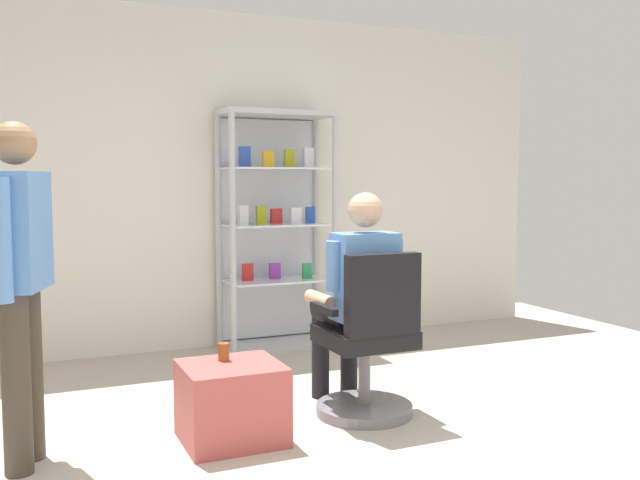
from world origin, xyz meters
The scene contains 7 objects.
back_wall centered at (0.00, 3.00, 1.35)m, with size 6.00×0.10×2.70m, color silver.
display_cabinet_main centered at (0.40, 2.76, 0.97)m, with size 0.90×0.45×1.90m.
office_chair centered at (0.30, 0.91, 0.39)m, with size 0.56×0.56×0.96m.
seated_shopkeeper centered at (0.30, 1.07, 0.71)m, with size 0.49×0.57×1.29m.
storage_crate centered at (-0.53, 0.86, 0.20)m, with size 0.51×0.46×0.41m, color #B24C47.
tea_glass centered at (-0.54, 0.95, 0.46)m, with size 0.06×0.06×0.09m, color brown.
standing_customer centered at (-1.52, 0.94, 0.93)m, with size 0.32×0.50×1.63m.
Camera 1 is at (-1.54, -2.61, 1.36)m, focal length 39.65 mm.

